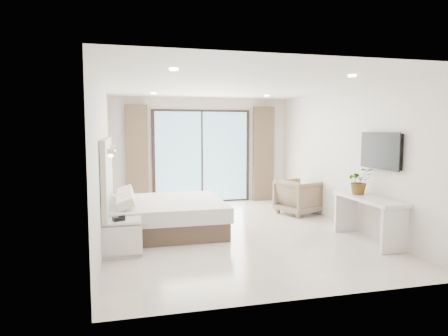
% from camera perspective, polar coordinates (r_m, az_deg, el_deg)
% --- Properties ---
extents(ground, '(6.20, 6.20, 0.00)m').
position_cam_1_polar(ground, '(7.59, 1.30, -9.00)').
color(ground, beige).
rests_on(ground, ground).
extents(room_shell, '(4.62, 6.22, 2.72)m').
position_cam_1_polar(room_shell, '(8.04, -1.48, 3.23)').
color(room_shell, silver).
rests_on(room_shell, ground).
extents(bed, '(2.10, 2.00, 0.73)m').
position_cam_1_polar(bed, '(7.55, -8.54, -6.73)').
color(bed, brown).
rests_on(bed, ground).
extents(nightstand, '(0.60, 0.49, 0.54)m').
position_cam_1_polar(nightstand, '(6.35, -14.42, -9.56)').
color(nightstand, silver).
rests_on(nightstand, ground).
extents(phone, '(0.20, 0.17, 0.06)m').
position_cam_1_polar(phone, '(6.22, -14.82, -7.02)').
color(phone, black).
rests_on(phone, nightstand).
extents(console_desk, '(0.48, 1.53, 0.77)m').
position_cam_1_polar(console_desk, '(7.21, 19.92, -5.56)').
color(console_desk, silver).
rests_on(console_desk, ground).
extents(plant, '(0.49, 0.53, 0.37)m').
position_cam_1_polar(plant, '(7.39, 18.77, -2.17)').
color(plant, '#33662D').
rests_on(plant, console_desk).
extents(armchair, '(1.02, 1.05, 0.85)m').
position_cam_1_polar(armchair, '(9.16, 10.66, -3.83)').
color(armchair, '#857057').
rests_on(armchair, ground).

